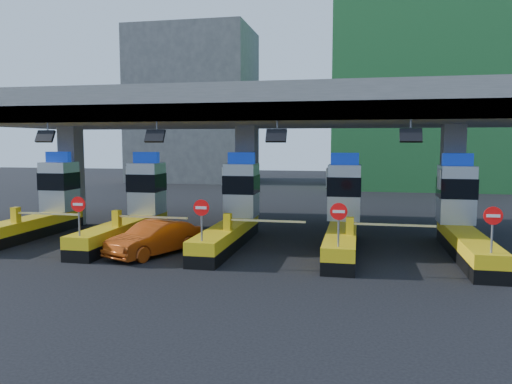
# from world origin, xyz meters

# --- Properties ---
(ground) EXTENTS (120.00, 120.00, 0.00)m
(ground) POSITION_xyz_m (0.00, 0.00, 0.00)
(ground) COLOR black
(ground) RESTS_ON ground
(toll_canopy) EXTENTS (28.00, 12.09, 7.00)m
(toll_canopy) POSITION_xyz_m (0.00, 2.87, 6.13)
(toll_canopy) COLOR slate
(toll_canopy) RESTS_ON ground
(toll_lane_far_left) EXTENTS (4.43, 8.00, 4.16)m
(toll_lane_far_left) POSITION_xyz_m (-10.00, 0.28, 1.40)
(toll_lane_far_left) COLOR black
(toll_lane_far_left) RESTS_ON ground
(toll_lane_left) EXTENTS (4.43, 8.00, 4.16)m
(toll_lane_left) POSITION_xyz_m (-5.00, 0.28, 1.40)
(toll_lane_left) COLOR black
(toll_lane_left) RESTS_ON ground
(toll_lane_center) EXTENTS (4.43, 8.00, 4.16)m
(toll_lane_center) POSITION_xyz_m (0.00, 0.28, 1.40)
(toll_lane_center) COLOR black
(toll_lane_center) RESTS_ON ground
(toll_lane_right) EXTENTS (4.43, 8.00, 4.16)m
(toll_lane_right) POSITION_xyz_m (5.00, 0.28, 1.40)
(toll_lane_right) COLOR black
(toll_lane_right) RESTS_ON ground
(toll_lane_far_right) EXTENTS (4.43, 8.00, 4.16)m
(toll_lane_far_right) POSITION_xyz_m (10.00, 0.28, 1.40)
(toll_lane_far_right) COLOR black
(toll_lane_far_right) RESTS_ON ground
(bg_building_scaffold) EXTENTS (18.00, 12.00, 28.00)m
(bg_building_scaffold) POSITION_xyz_m (12.00, 32.00, 14.00)
(bg_building_scaffold) COLOR #1E5926
(bg_building_scaffold) RESTS_ON ground
(bg_building_concrete) EXTENTS (14.00, 10.00, 18.00)m
(bg_building_concrete) POSITION_xyz_m (-14.00, 36.00, 9.00)
(bg_building_concrete) COLOR #4C4C49
(bg_building_concrete) RESTS_ON ground
(red_car) EXTENTS (3.10, 4.50, 1.40)m
(red_car) POSITION_xyz_m (-2.56, -3.03, 0.70)
(red_car) COLOR #98350B
(red_car) RESTS_ON ground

